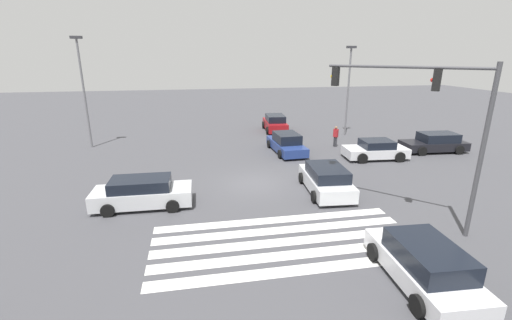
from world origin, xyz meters
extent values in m
plane|color=#47474C|center=(0.00, 0.00, 0.00)|extent=(115.61, 115.61, 0.00)
cube|color=silver|center=(0.00, -8.46, 0.00)|extent=(10.57, 0.60, 0.01)
cube|color=silver|center=(0.00, -7.51, 0.00)|extent=(10.57, 0.60, 0.01)
cube|color=silver|center=(0.00, -6.56, 0.00)|extent=(10.57, 0.60, 0.01)
cube|color=silver|center=(0.00, -5.61, 0.00)|extent=(10.57, 0.60, 0.01)
cube|color=silver|center=(0.00, -4.66, 0.00)|extent=(10.57, 0.60, 0.01)
cylinder|color=#47474C|center=(7.42, -7.42, 3.46)|extent=(0.18, 0.18, 6.91)
cylinder|color=#47474C|center=(5.15, -5.15, 6.66)|extent=(4.62, 4.62, 0.12)
cube|color=black|center=(6.06, -6.06, 6.19)|extent=(0.40, 0.40, 0.84)
sphere|color=red|center=(5.95, -5.95, 6.19)|extent=(0.16, 0.16, 0.16)
cube|color=black|center=(3.12, -3.12, 6.19)|extent=(0.40, 0.40, 0.84)
sphere|color=gold|center=(3.00, -3.00, 6.19)|extent=(0.16, 0.16, 0.16)
cube|color=silver|center=(3.50, -1.83, 0.53)|extent=(2.28, 4.58, 0.71)
cube|color=black|center=(3.49, -1.98, 1.17)|extent=(1.95, 2.77, 0.58)
cylinder|color=black|center=(2.61, -0.38, 0.31)|extent=(0.27, 0.64, 0.62)
cylinder|color=black|center=(4.60, -0.53, 0.31)|extent=(0.27, 0.64, 0.62)
cylinder|color=black|center=(2.41, -3.13, 0.31)|extent=(0.27, 0.64, 0.62)
cylinder|color=black|center=(4.40, -3.28, 0.31)|extent=(0.27, 0.64, 0.62)
cube|color=black|center=(14.62, 4.26, 0.50)|extent=(4.90, 2.20, 0.62)
cube|color=black|center=(14.92, 4.24, 1.13)|extent=(2.78, 1.87, 0.65)
cylinder|color=black|center=(13.08, 3.39, 0.34)|extent=(0.69, 0.26, 0.68)
cylinder|color=black|center=(13.20, 5.33, 0.34)|extent=(0.69, 0.26, 0.68)
cylinder|color=black|center=(16.04, 3.20, 0.34)|extent=(0.69, 0.26, 0.68)
cylinder|color=black|center=(16.17, 5.13, 0.34)|extent=(0.69, 0.26, 0.68)
cube|color=silver|center=(9.29, 3.36, 0.52)|extent=(4.50, 2.26, 0.64)
cube|color=black|center=(9.35, 3.36, 1.10)|extent=(2.25, 1.91, 0.53)
cylinder|color=black|center=(7.86, 2.46, 0.36)|extent=(0.73, 0.27, 0.71)
cylinder|color=black|center=(8.00, 4.46, 0.36)|extent=(0.73, 0.27, 0.71)
cylinder|color=black|center=(10.57, 2.27, 0.36)|extent=(0.73, 0.27, 0.71)
cylinder|color=black|center=(10.71, 4.26, 0.36)|extent=(0.73, 0.27, 0.71)
cube|color=silver|center=(3.67, -9.79, 0.50)|extent=(2.12, 4.57, 0.64)
cube|color=black|center=(3.66, -9.96, 1.14)|extent=(1.84, 2.74, 0.66)
cylinder|color=black|center=(2.77, -8.35, 0.32)|extent=(0.25, 0.66, 0.65)
cylinder|color=black|center=(4.71, -8.45, 0.32)|extent=(0.25, 0.66, 0.65)
cylinder|color=black|center=(2.63, -11.13, 0.32)|extent=(0.25, 0.66, 0.65)
cylinder|color=black|center=(4.57, -11.23, 0.32)|extent=(0.25, 0.66, 0.65)
cube|color=maroon|center=(4.41, 13.68, 0.59)|extent=(2.11, 4.49, 0.79)
cube|color=black|center=(4.40, 13.55, 1.29)|extent=(1.80, 2.60, 0.61)
cylinder|color=black|center=(3.57, 15.10, 0.35)|extent=(0.27, 0.72, 0.71)
cylinder|color=black|center=(5.43, 14.97, 0.35)|extent=(0.27, 0.72, 0.71)
cylinder|color=black|center=(3.39, 12.39, 0.35)|extent=(0.27, 0.72, 0.71)
cylinder|color=black|center=(5.25, 12.27, 0.35)|extent=(0.27, 0.72, 0.71)
cube|color=silver|center=(-5.99, -2.02, 0.55)|extent=(4.72, 1.89, 0.75)
cube|color=black|center=(-6.05, -2.02, 1.19)|extent=(2.84, 1.67, 0.53)
cylinder|color=black|center=(-4.52, -1.13, 0.31)|extent=(0.62, 0.23, 0.62)
cylinder|color=black|center=(-4.56, -2.97, 0.31)|extent=(0.62, 0.23, 0.62)
cylinder|color=black|center=(-7.43, -1.07, 0.31)|extent=(0.62, 0.23, 0.62)
cylinder|color=black|center=(-7.46, -2.92, 0.31)|extent=(0.62, 0.23, 0.62)
cube|color=navy|center=(3.49, 6.18, 0.48)|extent=(2.06, 4.95, 0.62)
cube|color=black|center=(3.50, 6.10, 1.14)|extent=(1.76, 2.42, 0.70)
cylinder|color=black|center=(2.48, 7.65, 0.31)|extent=(0.25, 0.63, 0.62)
cylinder|color=black|center=(4.37, 7.73, 0.31)|extent=(0.25, 0.63, 0.62)
cylinder|color=black|center=(2.62, 4.63, 0.31)|extent=(0.25, 0.63, 0.62)
cylinder|color=black|center=(4.51, 4.72, 0.31)|extent=(0.25, 0.63, 0.62)
cylinder|color=#38383D|center=(7.87, 6.96, 0.41)|extent=(0.14, 0.14, 0.81)
cylinder|color=#38383D|center=(7.76, 7.08, 0.41)|extent=(0.14, 0.14, 0.81)
cube|color=#B22328|center=(7.82, 7.02, 1.13)|extent=(0.40, 0.41, 0.64)
sphere|color=#8C6647|center=(7.82, 7.02, 1.57)|extent=(0.22, 0.22, 0.22)
cylinder|color=slate|center=(-11.55, 10.47, 4.13)|extent=(0.16, 0.16, 8.27)
cube|color=#333338|center=(-11.55, 10.47, 8.37)|extent=(0.80, 0.36, 0.20)
cylinder|color=slate|center=(10.37, 10.79, 3.84)|extent=(0.16, 0.16, 7.67)
cube|color=#333338|center=(10.37, 10.79, 7.77)|extent=(0.80, 0.36, 0.20)
camera|label=1|loc=(-3.37, -18.20, 7.14)|focal=24.00mm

